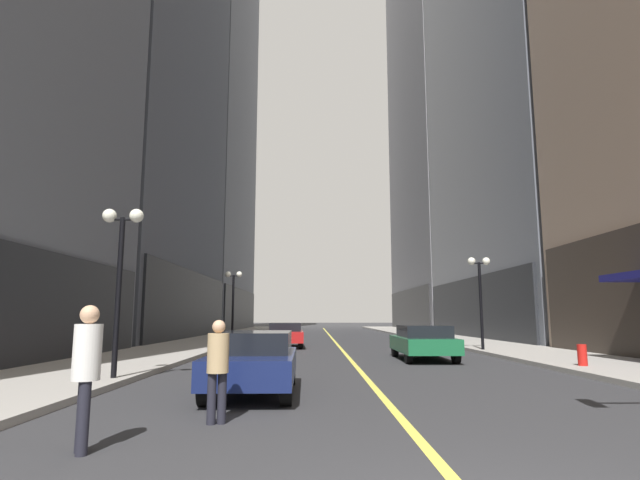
{
  "coord_description": "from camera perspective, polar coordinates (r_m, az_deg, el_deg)",
  "views": [
    {
      "loc": [
        -1.44,
        -3.81,
        1.65
      ],
      "look_at": [
        -0.93,
        35.44,
        7.62
      ],
      "focal_mm": 28.35,
      "sensor_mm": 36.0,
      "label": 1
    }
  ],
  "objects": [
    {
      "name": "street_lamp_right_mid",
      "position": [
        24.99,
        17.59,
        -4.56
      ],
      "size": [
        1.06,
        0.36,
        4.43
      ],
      "color": "black",
      "rests_on": "ground"
    },
    {
      "name": "pedestrian_in_white_shirt",
      "position": [
        7.09,
        -24.87,
        -12.71
      ],
      "size": [
        0.46,
        0.46,
        1.8
      ],
      "color": "black",
      "rests_on": "ground"
    },
    {
      "name": "building_right_far",
      "position": [
        72.23,
        13.86,
        15.25
      ],
      "size": [
        11.36,
        26.0,
        61.38
      ],
      "color": "gray",
      "rests_on": "ground"
    },
    {
      "name": "car_red",
      "position": [
        28.06,
        -3.95,
        -10.52
      ],
      "size": [
        2.09,
        4.57,
        1.32
      ],
      "color": "#B21919",
      "rests_on": "ground"
    },
    {
      "name": "pedestrian_in_tan_trench",
      "position": [
        8.36,
        -11.46,
        -13.46
      ],
      "size": [
        0.43,
        0.43,
        1.6
      ],
      "color": "black",
      "rests_on": "ground"
    },
    {
      "name": "street_lamp_left_near",
      "position": [
        13.96,
        -21.56,
        -1.44
      ],
      "size": [
        1.06,
        0.36,
        4.43
      ],
      "color": "black",
      "rests_on": "ground"
    },
    {
      "name": "sidewalk_right",
      "position": [
        40.04,
        13.5,
        -10.66
      ],
      "size": [
        4.5,
        78.0,
        0.15
      ],
      "primitive_type": "cube",
      "color": "#9E9991",
      "rests_on": "ground"
    },
    {
      "name": "fire_hydrant_right",
      "position": [
        17.98,
        27.5,
        -11.68
      ],
      "size": [
        0.28,
        0.28,
        0.8
      ],
      "primitive_type": "cylinder",
      "color": "red",
      "rests_on": "ground"
    },
    {
      "name": "sidewalk_left",
      "position": [
        39.44,
        -10.88,
        -10.78
      ],
      "size": [
        4.5,
        78.0,
        0.15
      ],
      "primitive_type": "cube",
      "color": "#9E9991",
      "rests_on": "ground"
    },
    {
      "name": "car_navy",
      "position": [
        11.43,
        -7.42,
        -13.26
      ],
      "size": [
        1.82,
        4.27,
        1.32
      ],
      "color": "#141E4C",
      "rests_on": "ground"
    },
    {
      "name": "building_left_far",
      "position": [
        73.34,
        -12.79,
        18.4
      ],
      "size": [
        11.22,
        26.0,
        69.66
      ],
      "color": "slate",
      "rests_on": "ground"
    },
    {
      "name": "building_left_mid",
      "position": [
        46.51,
        -23.25,
        17.79
      ],
      "size": [
        16.05,
        24.0,
        43.75
      ],
      "color": "#4C515B",
      "rests_on": "ground"
    },
    {
      "name": "ground_plane",
      "position": [
        38.88,
        1.41,
        -11.07
      ],
      "size": [
        200.0,
        200.0,
        0.0
      ],
      "primitive_type": "plane",
      "color": "#2D2D30"
    },
    {
      "name": "lane_centre_stripe",
      "position": [
        38.88,
        1.41,
        -11.06
      ],
      "size": [
        0.16,
        70.0,
        0.01
      ],
      "primitive_type": "cube",
      "color": "#E5D64C",
      "rests_on": "ground"
    },
    {
      "name": "car_green",
      "position": [
        20.23,
        11.55,
        -11.11
      ],
      "size": [
        1.96,
        4.58,
        1.32
      ],
      "color": "#196038",
      "rests_on": "ground"
    },
    {
      "name": "building_right_mid",
      "position": [
        45.51,
        22.7,
        14.29
      ],
      "size": [
        11.37,
        24.0,
        37.91
      ],
      "color": "slate",
      "rests_on": "ground"
    },
    {
      "name": "street_lamp_left_far",
      "position": [
        31.81,
        -9.76,
        -5.62
      ],
      "size": [
        1.06,
        0.36,
        4.43
      ],
      "color": "black",
      "rests_on": "ground"
    }
  ]
}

